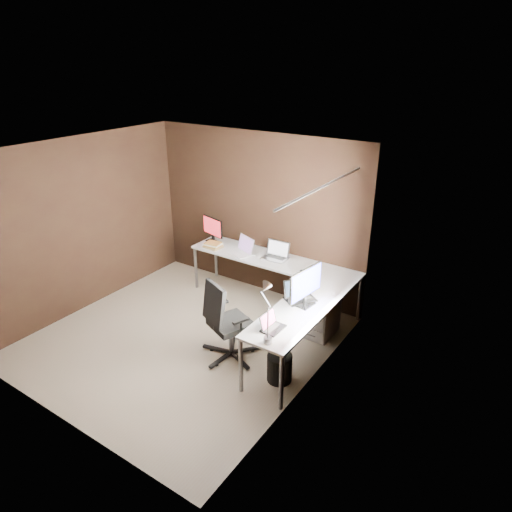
% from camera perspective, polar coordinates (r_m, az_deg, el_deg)
% --- Properties ---
extents(room, '(3.60, 3.60, 2.50)m').
position_cam_1_polar(room, '(5.51, -6.80, 0.02)').
color(room, tan).
rests_on(room, ground).
extents(desk, '(2.65, 2.25, 0.73)m').
position_cam_1_polar(desk, '(6.22, 2.78, -3.03)').
color(desk, white).
rests_on(desk, ground).
extents(drawer_pedestal, '(0.42, 0.50, 0.60)m').
position_cam_1_polar(drawer_pedestal, '(6.25, 7.89, -7.06)').
color(drawer_pedestal, white).
rests_on(drawer_pedestal, ground).
extents(monitor_left, '(0.45, 0.18, 0.40)m').
position_cam_1_polar(monitor_left, '(7.30, -5.45, 3.49)').
color(monitor_left, black).
rests_on(monitor_left, desk).
extents(monitor_right, '(0.17, 0.59, 0.48)m').
position_cam_1_polar(monitor_right, '(5.42, 6.25, -3.58)').
color(monitor_right, black).
rests_on(monitor_right, desk).
extents(laptop_white, '(0.44, 0.39, 0.25)m').
position_cam_1_polar(laptop_white, '(6.90, -1.70, 0.79)').
color(laptop_white, white).
rests_on(laptop_white, desk).
extents(laptop_silver, '(0.38, 0.28, 0.24)m').
position_cam_1_polar(laptop_silver, '(6.74, 2.52, 0.19)').
color(laptop_silver, silver).
rests_on(laptop_silver, desk).
extents(laptop_black_big, '(0.41, 0.44, 0.24)m').
position_cam_1_polar(laptop_black_big, '(5.65, 5.40, -4.84)').
color(laptop_black_big, black).
rests_on(laptop_black_big, desk).
extents(laptop_black_small, '(0.20, 0.28, 0.19)m').
position_cam_1_polar(laptop_black_small, '(5.06, 1.92, -8.63)').
color(laptop_black_small, black).
rests_on(laptop_black_small, desk).
extents(book_stack, '(0.28, 0.23, 0.08)m').
position_cam_1_polar(book_stack, '(7.13, -5.39, 1.36)').
color(book_stack, tan).
rests_on(book_stack, desk).
extents(mouse_left, '(0.10, 0.08, 0.03)m').
position_cam_1_polar(mouse_left, '(7.11, -5.19, 1.09)').
color(mouse_left, black).
rests_on(mouse_left, desk).
extents(mouse_corner, '(0.09, 0.07, 0.03)m').
position_cam_1_polar(mouse_corner, '(6.34, 5.86, -1.88)').
color(mouse_corner, black).
rests_on(mouse_corner, desk).
extents(desk_lamp, '(0.20, 0.24, 0.65)m').
position_cam_1_polar(desk_lamp, '(4.71, 1.26, -6.04)').
color(desk_lamp, slate).
rests_on(desk_lamp, desk).
extents(office_chair, '(0.59, 0.63, 1.06)m').
position_cam_1_polar(office_chair, '(5.73, -3.50, -9.84)').
color(office_chair, black).
rests_on(office_chair, ground).
extents(wastebasket, '(0.34, 0.34, 0.34)m').
position_cam_1_polar(wastebasket, '(5.44, 2.95, -13.75)').
color(wastebasket, black).
rests_on(wastebasket, ground).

